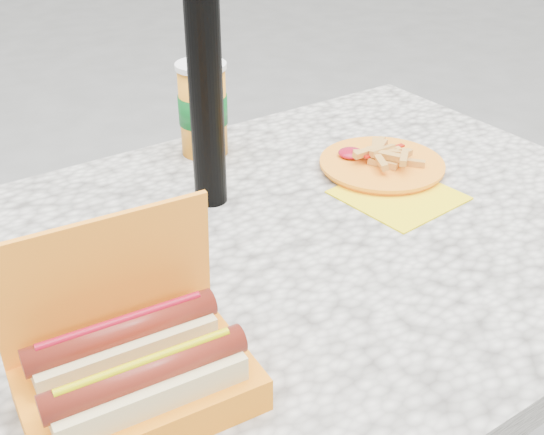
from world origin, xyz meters
TOP-DOWN VIEW (x-y plane):
  - picnic_table at (0.00, 0.00)m, footprint 1.20×0.80m
  - hotdog_box at (-0.28, -0.17)m, footprint 0.24×0.17m
  - fries_plate at (0.29, 0.08)m, footprint 0.24×0.28m
  - soda_cup at (0.08, 0.32)m, footprint 0.09×0.09m

SIDE VIEW (x-z plane):
  - picnic_table at x=0.00m, z-range 0.27..1.02m
  - fries_plate at x=0.29m, z-range 0.74..0.78m
  - hotdog_box at x=-0.28m, z-range 0.70..0.89m
  - soda_cup at x=0.08m, z-range 0.75..0.91m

